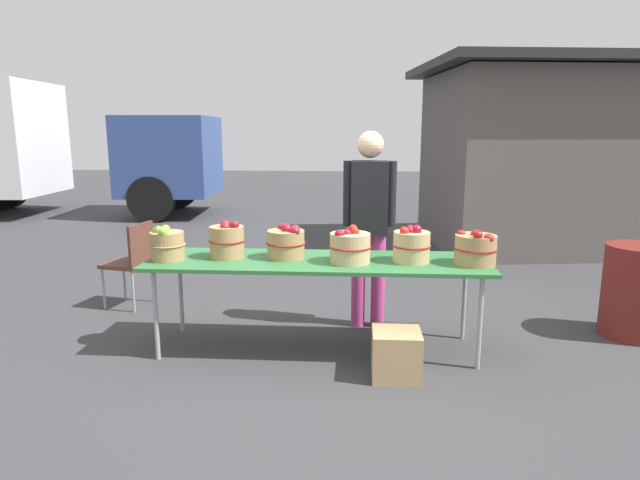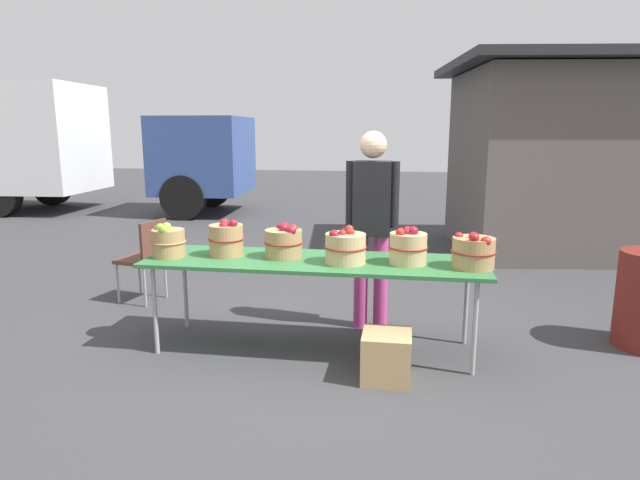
# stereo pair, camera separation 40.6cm
# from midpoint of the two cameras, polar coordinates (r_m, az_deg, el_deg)

# --- Properties ---
(ground_plane) EXTENTS (40.00, 40.00, 0.00)m
(ground_plane) POSITION_cam_midpoint_polar(r_m,az_deg,el_deg) (4.52, -2.89, -11.41)
(ground_plane) COLOR #38383A
(market_table) EXTENTS (2.70, 0.76, 0.75)m
(market_table) POSITION_cam_midpoint_polar(r_m,az_deg,el_deg) (4.30, -2.99, -2.60)
(market_table) COLOR #2D6B38
(market_table) RESTS_ON ground
(apple_basket_green_0) EXTENTS (0.28, 0.28, 0.28)m
(apple_basket_green_0) POSITION_cam_midpoint_polar(r_m,az_deg,el_deg) (4.48, -18.44, -0.45)
(apple_basket_green_0) COLOR #A87F51
(apple_basket_green_0) RESTS_ON market_table
(apple_basket_red_0) EXTENTS (0.30, 0.30, 0.31)m
(apple_basket_red_0) POSITION_cam_midpoint_polar(r_m,az_deg,el_deg) (4.43, -12.41, -0.10)
(apple_basket_red_0) COLOR #A87F51
(apple_basket_red_0) RESTS_ON market_table
(apple_basket_red_1) EXTENTS (0.32, 0.32, 0.28)m
(apple_basket_red_1) POSITION_cam_midpoint_polar(r_m,az_deg,el_deg) (4.34, -6.27, -0.29)
(apple_basket_red_1) COLOR #A87F51
(apple_basket_red_1) RESTS_ON market_table
(apple_basket_red_2) EXTENTS (0.33, 0.33, 0.29)m
(apple_basket_red_2) POSITION_cam_midpoint_polar(r_m,az_deg,el_deg) (4.17, 0.39, -0.71)
(apple_basket_red_2) COLOR tan
(apple_basket_red_2) RESTS_ON market_table
(apple_basket_red_3) EXTENTS (0.30, 0.30, 0.30)m
(apple_basket_red_3) POSITION_cam_midpoint_polar(r_m,az_deg,el_deg) (4.22, 6.94, -0.57)
(apple_basket_red_3) COLOR tan
(apple_basket_red_3) RESTS_ON market_table
(apple_basket_red_4) EXTENTS (0.33, 0.33, 0.29)m
(apple_basket_red_4) POSITION_cam_midpoint_polar(r_m,az_deg,el_deg) (4.22, 13.51, -0.93)
(apple_basket_red_4) COLOR #A87F51
(apple_basket_red_4) RESTS_ON market_table
(vendor_adult) EXTENTS (0.46, 0.24, 1.76)m
(vendor_adult) POSITION_cam_midpoint_polar(r_m,az_deg,el_deg) (4.76, 2.81, 2.73)
(vendor_adult) COLOR #CC3F8C
(vendor_adult) RESTS_ON ground
(food_kiosk) EXTENTS (3.85, 3.33, 2.74)m
(food_kiosk) POSITION_cam_midpoint_polar(r_m,az_deg,el_deg) (8.81, 20.80, 8.31)
(food_kiosk) COLOR #59514C
(food_kiosk) RESTS_ON ground
(folding_chair) EXTENTS (0.47, 0.47, 0.86)m
(folding_chair) POSITION_cam_midpoint_polar(r_m,az_deg,el_deg) (5.79, -21.14, -1.77)
(folding_chair) COLOR brown
(folding_chair) RESTS_ON ground
(trash_barrel) EXTENTS (0.55, 0.55, 0.80)m
(trash_barrel) POSITION_cam_midpoint_polar(r_m,az_deg,el_deg) (5.29, 28.62, -4.81)
(trash_barrel) COLOR maroon
(trash_barrel) RESTS_ON ground
(produce_crate) EXTENTS (0.35, 0.35, 0.35)m
(produce_crate) POSITION_cam_midpoint_polar(r_m,az_deg,el_deg) (3.99, 5.13, -11.94)
(produce_crate) COLOR tan
(produce_crate) RESTS_ON ground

